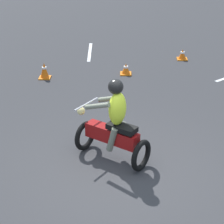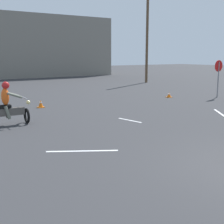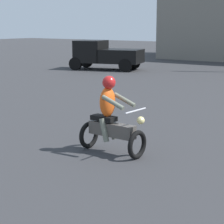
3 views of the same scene
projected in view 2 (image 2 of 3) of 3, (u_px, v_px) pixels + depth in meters
The scene contains 8 objects.
motorcycle_rider_background at pixel (8, 106), 11.67m from camera, with size 1.52×0.70×1.66m.
stop_sign at pixel (218, 71), 19.30m from camera, with size 0.70×0.08×2.30m.
traffic_cone_mid_left at pixel (169, 95), 19.51m from camera, with size 0.32×0.32×0.31m.
traffic_cone_far_right at pixel (41, 104), 15.74m from camera, with size 0.32×0.32×0.38m.
lane_stripe_ne at pixel (220, 113), 14.22m from camera, with size 0.10×2.01×0.01m, color silver.
lane_stripe_n at pixel (130, 120), 12.68m from camera, with size 0.10×1.23×0.01m, color silver.
lane_stripe_nw at pixel (82, 151), 8.65m from camera, with size 0.10×1.99×0.01m, color silver.
utility_pole_near at pixel (147, 39), 29.21m from camera, with size 0.24×0.24×8.12m, color brown.
Camera 2 is at (-6.75, -3.75, 2.64)m, focal length 50.00 mm.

